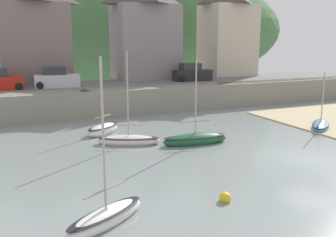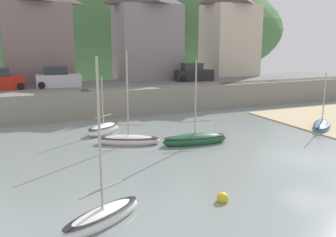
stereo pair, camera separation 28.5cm
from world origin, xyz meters
name	(u,v)px [view 2 (the right image)]	position (x,y,z in m)	size (l,w,h in m)	color
quay_seawall	(180,96)	(0.00, 17.50, 1.36)	(48.00, 9.40, 2.40)	gray
hillside_backdrop	(95,29)	(-0.19, 55.20, 8.92)	(80.00, 44.00, 25.50)	#457040
waterfront_building_left	(37,30)	(-12.59, 25.20, 7.79)	(6.99, 4.84, 10.58)	slate
waterfront_building_centre	(147,30)	(-0.64, 25.20, 7.86)	(7.25, 5.82, 10.73)	gray
waterfront_building_right	(230,31)	(10.40, 25.20, 7.85)	(6.30, 5.64, 10.73)	beige
church_with_spire	(221,3)	(11.41, 29.20, 11.65)	(3.00, 3.00, 17.94)	tan
sailboat_white_hull	(103,129)	(-9.40, 10.64, 0.30)	(3.26, 2.91, 4.39)	white
rowboat_small_beached	(128,140)	(-8.55, 7.13, 0.27)	(4.31, 2.80, 6.29)	silver
sailboat_nearest_shore	(322,126)	(6.58, 5.40, 0.25)	(3.87, 3.54, 4.55)	teal
sailboat_blue_trim	(195,139)	(-4.46, 5.43, 0.31)	(4.58, 1.65, 5.77)	#1E5732
sailboat_far_left	(103,216)	(-12.68, -3.04, 0.29)	(3.73, 2.73, 6.40)	white
parked_car_near_slipway	(0,81)	(-16.37, 20.70, 3.20)	(4.15, 1.82, 1.95)	#B51D11
parked_car_by_wall	(58,79)	(-11.29, 20.70, 3.20)	(4.20, 1.95, 1.95)	#BEBDC0
parked_car_end_of_row	(194,73)	(3.12, 20.70, 3.20)	(4.22, 2.01, 1.95)	black
mooring_buoy	(223,198)	(-7.51, -3.13, 0.15)	(0.51, 0.51, 0.51)	yellow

